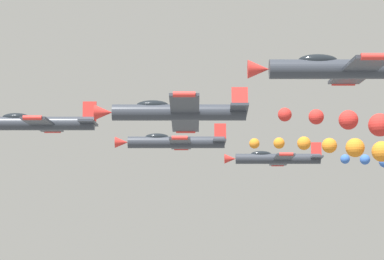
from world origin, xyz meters
name	(u,v)px	position (x,y,z in m)	size (l,w,h in m)	color
airplane_lead	(36,123)	(-0.53, 12.47, 70.92)	(9.57, 10.35, 2.33)	#333842
airplane_left_inner	(176,112)	(-11.30, 1.01, 70.15)	(9.54, 10.35, 2.59)	#333842
airplane_right_inner	(174,142)	(11.04, 1.68, 70.77)	(9.56, 10.35, 2.32)	#333842
airplane_left_outer	(347,69)	(-21.65, -8.69, 70.98)	(9.57, 10.35, 2.34)	#333842
airplane_right_outer	(276,159)	(22.70, -8.90, 70.39)	(9.57, 10.35, 2.33)	#333842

